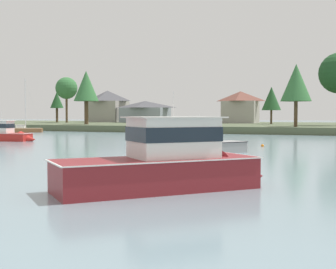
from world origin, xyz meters
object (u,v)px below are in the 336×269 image
object	(u,v)px
cruiser_grey	(197,147)
cruiser_red	(7,136)
cruiser_maroon	(177,172)
mooring_buoy_orange	(262,146)
sailboat_wood	(22,131)

from	to	relation	value
cruiser_grey	cruiser_red	bearing A→B (deg)	161.95
cruiser_maroon	cruiser_grey	size ratio (longest dim) A/B	1.18
mooring_buoy_orange	cruiser_grey	bearing A→B (deg)	-107.37
sailboat_wood	cruiser_grey	size ratio (longest dim) A/B	1.31
cruiser_red	cruiser_grey	world-z (taller)	cruiser_red
mooring_buoy_orange	sailboat_wood	bearing A→B (deg)	156.09
cruiser_grey	mooring_buoy_orange	distance (m)	11.51
sailboat_wood	cruiser_grey	bearing A→B (deg)	-35.87
sailboat_wood	mooring_buoy_orange	xyz separation A→B (m)	(48.12, -21.34, -0.16)
cruiser_maroon	mooring_buoy_orange	size ratio (longest dim) A/B	24.36
cruiser_red	cruiser_grey	xyz separation A→B (m)	(28.03, -9.13, -0.05)
cruiser_grey	sailboat_wood	bearing A→B (deg)	144.13
cruiser_maroon	sailboat_wood	size ratio (longest dim) A/B	0.90
mooring_buoy_orange	cruiser_red	bearing A→B (deg)	-176.64
cruiser_maroon	sailboat_wood	world-z (taller)	sailboat_wood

